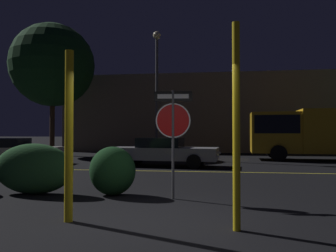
# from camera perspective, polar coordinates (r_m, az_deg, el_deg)

# --- Properties ---
(ground_plane) EXTENTS (260.00, 260.00, 0.00)m
(ground_plane) POSITION_cam_1_polar(r_m,az_deg,el_deg) (5.55, -2.12, -16.50)
(ground_plane) COLOR black
(road_center_stripe) EXTENTS (42.48, 0.12, 0.01)m
(road_center_stripe) POSITION_cam_1_polar(r_m,az_deg,el_deg) (12.60, 3.52, -7.91)
(road_center_stripe) COLOR gold
(road_center_stripe) RESTS_ON ground_plane
(stop_sign) EXTENTS (0.85, 0.09, 2.42)m
(stop_sign) POSITION_cam_1_polar(r_m,az_deg,el_deg) (7.31, 0.89, 0.72)
(stop_sign) COLOR #4C4C51
(stop_sign) RESTS_ON ground_plane
(yellow_pole_left) EXTENTS (0.14, 0.14, 2.84)m
(yellow_pole_left) POSITION_cam_1_polar(r_m,az_deg,el_deg) (5.68, -16.87, -1.60)
(yellow_pole_left) COLOR yellow
(yellow_pole_left) RESTS_ON ground_plane
(yellow_pole_right) EXTENTS (0.11, 0.11, 3.15)m
(yellow_pole_right) POSITION_cam_1_polar(r_m,az_deg,el_deg) (5.04, 11.81, 0.06)
(yellow_pole_right) COLOR yellow
(yellow_pole_right) RESTS_ON ground_plane
(hedge_bush_1) EXTENTS (1.99, 0.73, 1.21)m
(hedge_bush_1) POSITION_cam_1_polar(r_m,az_deg,el_deg) (8.54, -22.35, -6.91)
(hedge_bush_1) COLOR #285B2D
(hedge_bush_1) RESTS_ON ground_plane
(hedge_bush_2) EXTENTS (1.10, 0.81, 1.15)m
(hedge_bush_2) POSITION_cam_1_polar(r_m,az_deg,el_deg) (7.88, -9.65, -7.71)
(hedge_bush_2) COLOR #19421E
(hedge_bush_2) RESTS_ON ground_plane
(passing_car_1) EXTENTS (5.06, 2.24, 1.23)m
(passing_car_1) POSITION_cam_1_polar(r_m,az_deg,el_deg) (17.20, -26.31, -3.87)
(passing_car_1) COLOR silver
(passing_car_1) RESTS_ON ground_plane
(passing_car_2) EXTENTS (4.97, 2.16, 1.25)m
(passing_car_2) POSITION_cam_1_polar(r_m,az_deg,el_deg) (14.55, -0.87, -4.46)
(passing_car_2) COLOR #9E9EA3
(passing_car_2) RESTS_ON ground_plane
(delivery_truck) EXTENTS (6.83, 2.79, 2.73)m
(delivery_truck) POSITION_cam_1_polar(r_m,az_deg,el_deg) (19.33, 23.68, -0.84)
(delivery_truck) COLOR gold
(delivery_truck) RESTS_ON ground_plane
(street_lamp) EXTENTS (0.45, 0.45, 7.33)m
(street_lamp) POSITION_cam_1_polar(r_m,az_deg,el_deg) (19.00, -1.96, 8.51)
(street_lamp) COLOR #4C4C51
(street_lamp) RESTS_ON ground_plane
(tree_0) EXTENTS (5.54, 5.54, 8.80)m
(tree_0) POSITION_cam_1_polar(r_m,az_deg,el_deg) (23.60, -19.44, 9.94)
(tree_0) COLOR #422D1E
(tree_0) RESTS_ON ground_plane
(building_backdrop) EXTENTS (26.74, 3.58, 6.03)m
(building_backdrop) POSITION_cam_1_polar(r_m,az_deg,el_deg) (26.42, 11.13, 2.13)
(building_backdrop) COLOR #7A6B5B
(building_backdrop) RESTS_ON ground_plane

